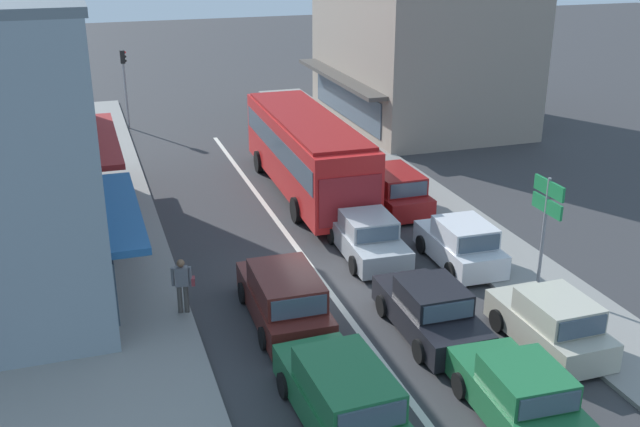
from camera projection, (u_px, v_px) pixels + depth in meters
The scene contains 18 objects.
ground_plane at pixel (326, 286), 22.96m from camera, with size 140.00×140.00×0.00m, color #353538.
lane_centre_line at pixel (289, 238), 26.50m from camera, with size 0.20×28.00×0.01m, color silver.
sidewalk_left at pixel (88, 239), 26.26m from camera, with size 5.20×44.00×0.14m, color gray.
kerb_right at pixel (424, 199), 30.06m from camera, with size 2.80×44.00×0.12m, color gray.
building_right_far at pixel (420, 30), 40.53m from camera, with size 9.42×12.26×10.00m.
city_bus at pixel (306, 149), 30.23m from camera, with size 2.90×10.91×3.23m.
sedan_queue_far_back at pixel (367, 237), 24.85m from camera, with size 2.04×4.27×1.47m.
wagon_behind_bus_mid at pixel (342, 396), 16.35m from camera, with size 2.07×4.56×1.58m.
wagon_adjacent_lane_trail at pixel (284, 298), 20.67m from camera, with size 2.00×4.53×1.58m.
sedan_queue_gap_filler at pixel (430, 311), 20.11m from camera, with size 1.94×4.22×1.47m.
sedan_behind_bus_near at pixel (522, 398), 16.42m from camera, with size 2.05×4.28×1.47m.
parked_hatchback_kerb_front at pixel (551, 323), 19.41m from camera, with size 1.85×3.72×1.54m.
parked_hatchback_kerb_second at pixel (461, 244), 24.20m from camera, with size 1.90×3.74×1.54m.
parked_wagon_kerb_third at pixel (392, 189), 29.10m from camera, with size 1.95×4.50×1.58m.
traffic_light_downstreet at pixel (124, 76), 39.69m from camera, with size 0.33×0.24×4.20m.
directional_road_sign at pixel (547, 207), 21.72m from camera, with size 0.10×1.40×3.60m.
pedestrian_with_handbag_near at pixel (183, 282), 20.83m from camera, with size 0.66×0.29×1.63m.
pedestrian_browsing_midblock at pixel (138, 227), 24.64m from camera, with size 0.26×0.57×1.63m.
Camera 1 is at (-6.61, -19.50, 10.40)m, focal length 42.00 mm.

